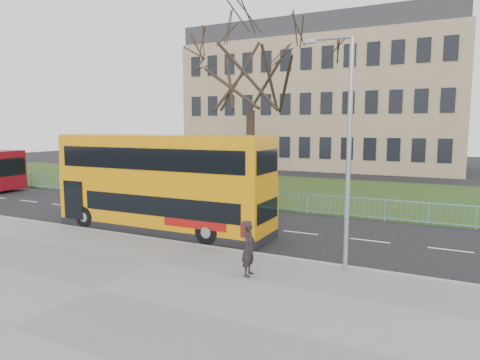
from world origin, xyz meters
name	(u,v)px	position (x,y,z in m)	size (l,w,h in m)	color
ground	(214,238)	(0.00, 0.00, 0.00)	(120.00, 120.00, 0.00)	black
pavement	(95,291)	(0.00, -6.75, 0.06)	(80.00, 10.50, 0.12)	slate
kerb	(194,245)	(0.00, -1.55, 0.07)	(80.00, 0.20, 0.14)	gray
grass_verge	(313,191)	(0.00, 14.30, 0.04)	(80.00, 15.40, 0.08)	#233A15
guard_railing	(273,201)	(0.00, 6.60, 0.55)	(40.00, 0.12, 1.10)	#6BA2BE
bare_tree	(251,93)	(-3.00, 10.00, 6.80)	(9.41, 9.41, 13.44)	black
civic_building	(325,107)	(-5.00, 35.00, 7.00)	(30.00, 15.00, 14.00)	#90795B
yellow_bus	(162,181)	(-2.70, 0.09, 2.29)	(10.20, 2.51, 4.27)	orange
pedestrian	(249,248)	(3.44, -3.78, 0.98)	(0.63, 0.41, 1.73)	black
street_lamp	(346,146)	(5.91, -2.01, 4.11)	(1.54, 0.33, 7.28)	gray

